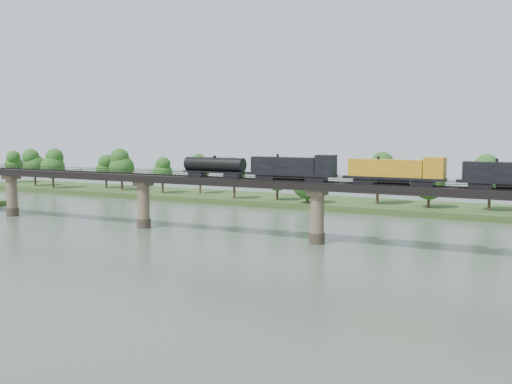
% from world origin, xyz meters
% --- Properties ---
extents(ground, '(400.00, 400.00, 0.00)m').
position_xyz_m(ground, '(0.00, 0.00, 0.00)').
color(ground, '#3C4C3B').
rests_on(ground, ground).
extents(far_bank, '(300.00, 24.00, 1.60)m').
position_xyz_m(far_bank, '(0.00, 85.00, 0.80)').
color(far_bank, '#2C491D').
rests_on(far_bank, ground).
extents(bridge, '(236.00, 30.00, 11.50)m').
position_xyz_m(bridge, '(0.00, 30.00, 5.46)').
color(bridge, '#473A2D').
rests_on(bridge, ground).
extents(bridge_superstructure, '(220.00, 4.90, 0.75)m').
position_xyz_m(bridge_superstructure, '(0.00, 30.00, 11.79)').
color(bridge_superstructure, black).
rests_on(bridge_superstructure, bridge).
extents(far_treeline, '(289.06, 17.54, 13.60)m').
position_xyz_m(far_treeline, '(-8.21, 80.52, 8.83)').
color(far_treeline, '#382619').
rests_on(far_treeline, far_bank).
extents(freight_train, '(71.64, 2.79, 4.93)m').
position_xyz_m(freight_train, '(7.84, 30.00, 13.86)').
color(freight_train, black).
rests_on(freight_train, bridge).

